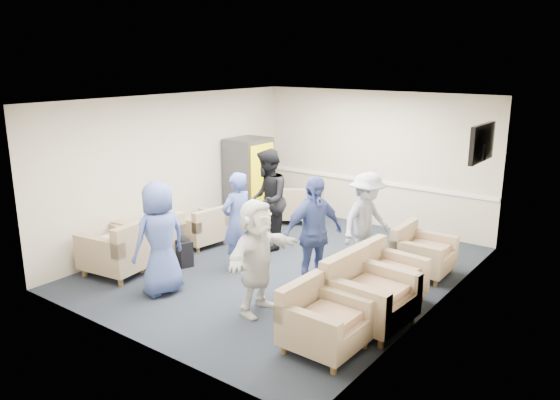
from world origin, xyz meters
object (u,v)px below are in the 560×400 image
Objects in this scene: armchair_left_mid at (151,242)px; armchair_right_far at (420,254)px; armchair_right_midfar at (384,278)px; vending_machine at (249,181)px; person_back_right at (366,221)px; person_mid_right at (313,234)px; armchair_right_near at (321,323)px; person_back_left at (267,200)px; armchair_right_midnear at (366,297)px; person_mid_left at (237,221)px; person_front_left at (160,238)px; armchair_left_near at (122,251)px; armchair_corner at (290,206)px; armchair_left_far at (202,229)px; person_front_right at (257,257)px.

armchair_right_far is at bearing 128.34° from armchair_left_mid.
vending_machine reaches higher than armchair_right_midfar.
armchair_right_far is 0.53× the size of person_back_right.
person_back_right is at bearing 43.96° from armchair_right_midfar.
person_mid_right is (-1.02, -0.26, 0.51)m from armchair_right_midfar.
armchair_right_near is at bearing -175.43° from armchair_right_midfar.
armchair_right_far is at bearing -61.23° from person_back_right.
person_back_left reaches higher than vending_machine.
armchair_right_midnear is 0.63× the size of person_mid_left.
person_front_left is 0.92× the size of person_back_left.
person_mid_right is at bearing 107.84° from armchair_left_near.
person_front_left is (-2.71, -2.92, 0.50)m from armchair_right_far.
armchair_right_far is at bearing -7.85° from vending_machine.
armchair_left_mid is 0.91× the size of armchair_corner.
armchair_right_midfar is 2.79m from person_back_left.
armchair_corner is (0.45, 3.89, -0.06)m from armchair_left_near.
armchair_left_near is at bearing 5.64° from armchair_left_far.
armchair_right_near is at bearing 174.97° from armchair_right_midnear.
armchair_right_midnear is at bearing 103.62° from armchair_corner.
armchair_corner reaches higher than armchair_left_far.
person_back_left reaches higher than armchair_left_far.
armchair_right_far is at bearing 131.32° from person_mid_left.
armchair_right_near is 0.94× the size of armchair_right_midfar.
armchair_right_far is 3.47m from armchair_corner.
armchair_right_near reaches higher than armchair_left_far.
person_back_right reaches higher than armchair_left_mid.
armchair_left_far is 0.49× the size of vending_machine.
armchair_right_midfar is 0.53× the size of person_mid_right.
person_mid_right is at bearing 88.02° from armchair_left_far.
armchair_right_far is 1.90m from person_mid_right.
armchair_corner is at bearing 176.21° from armchair_left_far.
person_mid_left is 0.94× the size of person_mid_right.
armchair_right_near is 2.90m from armchair_right_far.
person_back_left is (1.31, -1.06, 0.02)m from vending_machine.
armchair_right_midfar is at bearing -24.31° from vending_machine.
armchair_corner is 0.62× the size of person_back_left.
person_back_right is at bearing 63.20° from person_back_left.
armchair_left_mid is 1.02× the size of armchair_right_midnear.
person_front_right reaches higher than armchair_left_near.
armchair_right_midnear is 4.63m from armchair_corner.
armchair_left_near is 1.86m from person_mid_left.
armchair_left_near is 1.27× the size of armchair_right_far.
armchair_left_near is at bearing 10.93° from armchair_left_mid.
armchair_left_mid is 0.65× the size of person_back_right.
armchair_right_midnear is 4.85m from vending_machine.
armchair_right_midnear is (0.12, 0.87, 0.04)m from armchair_right_near.
armchair_right_near is (3.72, -1.82, 0.03)m from armchair_left_far.
person_mid_left is 2.07m from person_back_right.
person_back_left reaches higher than armchair_right_midnear.
armchair_left_far is 0.50× the size of person_mid_right.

